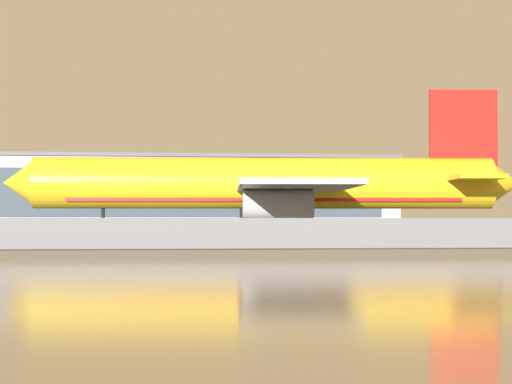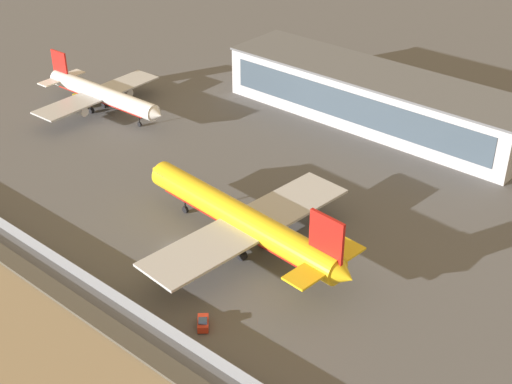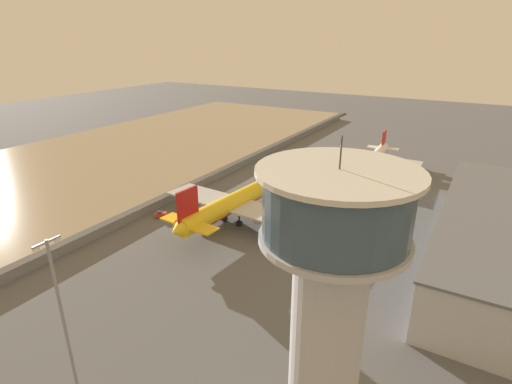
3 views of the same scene
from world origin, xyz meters
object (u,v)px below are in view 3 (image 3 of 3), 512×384
ops_van (375,162)px  apron_light_mast_apron_west (65,330)px  control_tower (327,332)px  cargo_jet_yellow (237,201)px  baggage_tug (161,215)px  passenger_jet_white_red (374,158)px

ops_van → apron_light_mast_apron_west: apron_light_mast_apron_west is taller
ops_van → control_tower: 127.54m
cargo_jet_yellow → ops_van: (-68.37, 18.42, -4.26)m
baggage_tug → ops_van: size_ratio=0.61×
ops_van → control_tower: (122.97, 26.23, 21.37)m
passenger_jet_white_red → baggage_tug: (70.43, -38.64, -3.70)m
baggage_tug → apron_light_mast_apron_west: (51.07, 34.47, 13.48)m
ops_van → apron_light_mast_apron_west: 129.03m
control_tower → passenger_jet_white_red: bearing=-167.9°
cargo_jet_yellow → ops_van: cargo_jet_yellow is taller
cargo_jet_yellow → passenger_jet_white_red: size_ratio=1.24×
apron_light_mast_apron_west → cargo_jet_yellow: bearing=-165.5°
passenger_jet_white_red → apron_light_mast_apron_west: size_ratio=1.49×
ops_van → control_tower: bearing=12.0°
control_tower → apron_light_mast_apron_west: control_tower is taller
passenger_jet_white_red → baggage_tug: size_ratio=11.25×
baggage_tug → ops_van: (-77.26, 37.35, 0.47)m
cargo_jet_yellow → apron_light_mast_apron_west: bearing=14.5°
baggage_tug → control_tower: size_ratio=0.09×
cargo_jet_yellow → ops_van: 70.94m
passenger_jet_white_red → control_tower: bearing=12.1°
ops_van → control_tower: control_tower is taller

